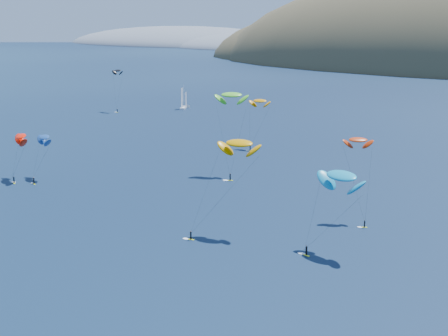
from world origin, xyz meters
TOP-DOWN VIEW (x-y plane):
  - headland at (-445.26, 750.08)m, footprint 460.00×250.00m
  - sailboat at (-107.22, 206.25)m, footprint 9.94×9.21m
  - kitesurfer_0 at (-72.09, 71.42)m, footprint 9.56×9.86m
  - kitesurfer_1 at (-32.81, 143.34)m, footprint 7.85×9.02m
  - kitesurfer_2 at (2.87, 63.56)m, footprint 11.73×12.87m
  - kitesurfer_3 at (-24.08, 107.88)m, footprint 10.51×13.03m
  - kitesurfer_5 at (25.59, 63.75)m, footprint 11.89×10.60m
  - kitesurfer_9 at (21.68, 85.24)m, footprint 8.50×8.78m
  - kitesurfer_10 at (-67.35, 75.62)m, footprint 8.75×11.12m
  - kitesurfer_12 at (-130.07, 184.36)m, footprint 7.05×6.42m

SIDE VIEW (x-z plane):
  - headland at x=-445.26m, z-range -33.36..26.64m
  - sailboat at x=-107.22m, z-range -4.97..6.90m
  - kitesurfer_10 at x=-67.35m, z-range 4.80..18.90m
  - kitesurfer_0 at x=-72.09m, z-range 4.94..19.75m
  - kitesurfer_5 at x=25.59m, z-range 6.21..24.72m
  - kitesurfer_1 at x=-32.81m, z-range 7.22..25.89m
  - kitesurfer_9 at x=21.68m, z-range 8.27..28.57m
  - kitesurfer_12 at x=-130.07m, z-range 8.71..30.02m
  - kitesurfer_2 at x=2.87m, z-range 8.51..30.72m
  - kitesurfer_3 at x=-24.08m, z-range 10.25..36.07m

